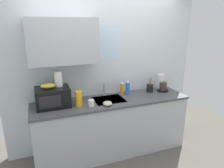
{
  "coord_description": "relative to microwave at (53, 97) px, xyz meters",
  "views": [
    {
      "loc": [
        -1.03,
        -2.73,
        2.02
      ],
      "look_at": [
        0.0,
        0.0,
        1.15
      ],
      "focal_mm": 32.54,
      "sensor_mm": 36.0,
      "label": 1
    }
  ],
  "objects": [
    {
      "name": "microwave",
      "position": [
        0.0,
        0.0,
        0.0
      ],
      "size": [
        0.46,
        0.35,
        0.27
      ],
      "color": "black",
      "rests_on": "counter_unit"
    },
    {
      "name": "kitchen_wall_assembly",
      "position": [
        0.74,
        0.26,
        0.32
      ],
      "size": [
        3.17,
        0.42,
        2.5
      ],
      "color": "silver",
      "rests_on": "ground"
    },
    {
      "name": "banana_bunch",
      "position": [
        -0.05,
        0.0,
        0.17
      ],
      "size": [
        0.2,
        0.11,
        0.07
      ],
      "primitive_type": "ellipsoid",
      "color": "gold",
      "rests_on": "microwave"
    },
    {
      "name": "dish_soap_bottle_orange",
      "position": [
        1.1,
        0.12,
        -0.03
      ],
      "size": [
        0.06,
        0.06,
        0.22
      ],
      "color": "orange",
      "rests_on": "counter_unit"
    },
    {
      "name": "counter_unit",
      "position": [
        0.86,
        -0.05,
        -0.58
      ],
      "size": [
        2.4,
        0.63,
        0.9
      ],
      "color": "#B2B7BC",
      "rests_on": "ground"
    },
    {
      "name": "coffee_maker",
      "position": [
        1.83,
        0.06,
        -0.03
      ],
      "size": [
        0.19,
        0.21,
        0.28
      ],
      "color": "black",
      "rests_on": "counter_unit"
    },
    {
      "name": "utensil_crock",
      "position": [
        1.6,
        0.07,
        -0.07
      ],
      "size": [
        0.11,
        0.11,
        0.26
      ],
      "color": "black",
      "rests_on": "counter_unit"
    },
    {
      "name": "mug_white",
      "position": [
        0.5,
        -0.19,
        -0.09
      ],
      "size": [
        0.08,
        0.08,
        0.09
      ],
      "primitive_type": "cylinder",
      "color": "white",
      "rests_on": "counter_unit"
    },
    {
      "name": "sink_faucet",
      "position": [
        0.82,
        0.19,
        -0.04
      ],
      "size": [
        0.03,
        0.03,
        0.2
      ],
      "primitive_type": "cylinder",
      "color": "#B2B5BA",
      "rests_on": "counter_unit"
    },
    {
      "name": "cereal_canister",
      "position": [
        0.34,
        -0.1,
        -0.03
      ],
      "size": [
        0.1,
        0.1,
        0.21
      ],
      "primitive_type": "cylinder",
      "color": "gold",
      "rests_on": "counter_unit"
    },
    {
      "name": "small_bowl",
      "position": [
        0.72,
        -0.25,
        -0.1
      ],
      "size": [
        0.13,
        0.13,
        0.06
      ],
      "primitive_type": "ellipsoid",
      "color": "beige",
      "rests_on": "counter_unit"
    },
    {
      "name": "dish_soap_bottle_blue",
      "position": [
        1.2,
        0.11,
        -0.03
      ],
      "size": [
        0.07,
        0.07,
        0.23
      ],
      "color": "blue",
      "rests_on": "counter_unit"
    },
    {
      "name": "paper_towel_roll",
      "position": [
        0.1,
        0.05,
        0.24
      ],
      "size": [
        0.11,
        0.11,
        0.22
      ],
      "primitive_type": "cylinder",
      "color": "white",
      "rests_on": "microwave"
    }
  ]
}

